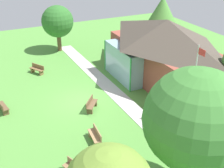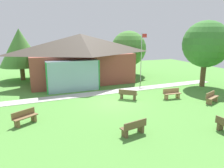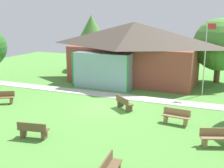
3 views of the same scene
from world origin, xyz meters
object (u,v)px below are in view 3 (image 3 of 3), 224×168
Objects in this scene: bench_lawn_far_right at (217,138)px; pavilion at (132,51)px; bench_mid_left at (3,98)px; bench_mid_right at (176,117)px; tree_behind_pavilion_right at (219,45)px; flagpole at (206,55)px; bench_front_center at (33,131)px; bench_rear_near_path at (124,103)px; tree_behind_pavilion_left at (92,35)px.

pavilion is at bearing -75.09° from bench_lawn_far_right.
bench_mid_left is 11.49m from bench_mid_right.
tree_behind_pavilion_right reaches higher than bench_mid_right.
tree_behind_pavilion_right is (0.66, 4.61, 0.37)m from flagpole.
bench_front_center is 1.02× the size of bench_mid_right.
bench_mid_left is at bearing -121.41° from pavilion.
bench_front_center is at bearing -73.67° from bench_rear_near_path.
tree_behind_pavilion_right reaches higher than pavilion.
pavilion is 2.08× the size of tree_behind_pavilion_right.
pavilion is 2.01× the size of tree_behind_pavilion_left.
bench_rear_near_path is at bearing -13.56° from bench_mid_right.
bench_lawn_far_right is (1.53, -8.62, -2.60)m from flagpole.
bench_lawn_far_right is 13.59m from tree_behind_pavilion_right.
bench_front_center and bench_mid_right have the same top height.
tree_behind_pavilion_left reaches higher than tree_behind_pavilion_right.
bench_mid_right is 0.26× the size of tree_behind_pavilion_left.
flagpole is 13.70m from tree_behind_pavilion_left.
flagpole reaches higher than bench_rear_near_path.
bench_front_center is at bearing 114.90° from bench_mid_left.
bench_front_center is 18.35m from tree_behind_pavilion_left.
pavilion is at bearing 162.25° from flagpole.
flagpole is 3.58× the size of bench_mid_left.
bench_front_center is 0.28× the size of tree_behind_pavilion_right.
tree_behind_pavilion_left reaches higher than bench_lawn_far_right.
bench_rear_near_path is at bearing 164.08° from bench_mid_left.
bench_mid_left is 0.27× the size of tree_behind_pavilion_right.
bench_lawn_far_right is (5.76, -3.21, 0.00)m from bench_rear_near_path.
bench_mid_right is (-0.72, -6.57, -2.60)m from flagpole.
flagpole is 9.14m from bench_lawn_far_right.
tree_behind_pavilion_right reaches higher than flagpole.
tree_behind_pavilion_right is at bearing 103.33° from bench_rear_near_path.
bench_mid_right is (5.99, 4.68, 0.00)m from bench_front_center.
bench_rear_near_path and bench_lawn_far_right have the same top height.
bench_mid_left is at bearing -148.22° from flagpole.
flagpole is 4.67m from tree_behind_pavilion_right.
tree_behind_pavilion_right is at bearing -107.75° from bench_lawn_far_right.
bench_rear_near_path is (-4.23, -5.41, -2.60)m from flagpole.
bench_front_center is 1.03× the size of bench_mid_left.
flagpole reaches higher than bench_lawn_far_right.
flagpole is at bearing -91.62° from bench_mid_right.
bench_front_center is 1.08× the size of bench_rear_near_path.
pavilion reaches higher than bench_mid_right.
bench_front_center and bench_rear_near_path have the same top height.
bench_mid_right is 11.64m from tree_behind_pavilion_right.
tree_behind_pavilion_right is (6.99, 2.58, 0.62)m from pavilion.
bench_mid_left is (-5.45, 3.71, 0.00)m from bench_front_center.
bench_front_center and bench_mid_left have the same top height.
flagpole is at bearing -98.18° from tree_behind_pavilion_right.
bench_mid_left is at bearing -136.57° from tree_behind_pavilion_right.
bench_mid_left is at bearing -125.65° from bench_rear_near_path.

